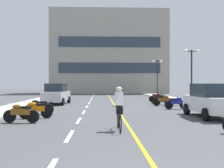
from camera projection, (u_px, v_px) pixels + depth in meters
name	position (u px, v px, depth m)	size (l,w,h in m)	color
ground_plane	(111.00, 104.00, 24.64)	(140.00, 140.00, 0.00)	#47474C
curb_left	(37.00, 101.00, 27.34)	(2.40, 72.00, 0.12)	#B7B2A8
curb_right	(181.00, 101.00, 27.93)	(2.40, 72.00, 0.12)	#B7B2A8
lane_dash_1	(70.00, 136.00, 9.57)	(0.14, 2.20, 0.01)	silver
lane_dash_2	(79.00, 120.00, 13.56)	(0.14, 2.20, 0.01)	silver
lane_dash_3	(84.00, 112.00, 17.56)	(0.14, 2.20, 0.01)	silver
lane_dash_4	(87.00, 107.00, 21.56)	(0.14, 2.20, 0.01)	silver
lane_dash_5	(89.00, 103.00, 25.55)	(0.14, 2.20, 0.01)	silver
lane_dash_6	(91.00, 100.00, 29.55)	(0.14, 2.20, 0.01)	silver
lane_dash_7	(92.00, 98.00, 33.55)	(0.14, 2.20, 0.01)	silver
lane_dash_8	(93.00, 97.00, 37.54)	(0.14, 2.20, 0.01)	silver
lane_dash_9	(94.00, 96.00, 41.54)	(0.14, 2.20, 0.01)	silver
lane_dash_10	(94.00, 94.00, 45.54)	(0.14, 2.20, 0.01)	silver
lane_dash_11	(95.00, 94.00, 49.53)	(0.14, 2.20, 0.01)	silver
centre_line_yellow	(112.00, 102.00, 27.64)	(0.12, 66.00, 0.01)	gold
office_building	(109.00, 53.00, 52.85)	(21.39, 8.57, 15.27)	#9E998E
street_lamp_mid	(192.00, 63.00, 24.39)	(1.46, 0.36, 4.72)	black
street_lamp_far	(157.00, 69.00, 38.85)	(1.46, 0.36, 5.04)	black
parked_car_near	(211.00, 100.00, 14.79)	(2.00, 4.24, 1.82)	black
parked_car_mid	(56.00, 94.00, 24.26)	(2.15, 4.31, 1.82)	black
motorcycle_3	(21.00, 113.00, 12.72)	(1.70, 0.60, 0.92)	black
motorcycle_4	(36.00, 109.00, 14.32)	(1.69, 0.61, 0.92)	black
motorcycle_5	(39.00, 107.00, 16.13)	(1.70, 0.60, 0.92)	black
motorcycle_6	(177.00, 103.00, 19.45)	(1.70, 0.60, 0.92)	black
motorcycle_7	(164.00, 100.00, 22.32)	(1.69, 0.63, 0.92)	black
motorcycle_8	(161.00, 99.00, 24.19)	(1.70, 0.60, 0.92)	black
motorcycle_9	(157.00, 97.00, 27.11)	(1.68, 0.66, 0.92)	black
cyclist_rider	(119.00, 107.00, 10.71)	(0.42, 1.77, 1.71)	black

